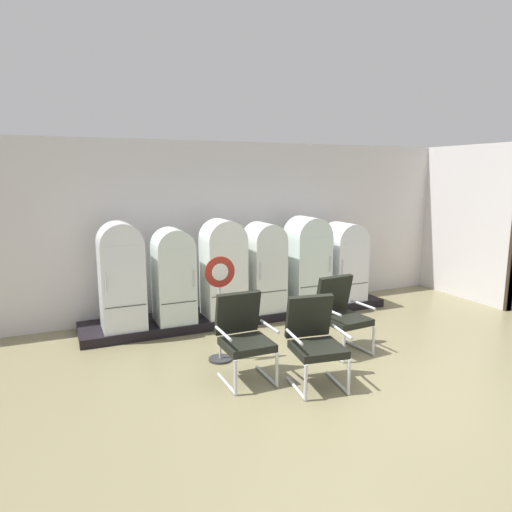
# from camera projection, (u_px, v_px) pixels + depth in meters

# --- Properties ---
(ground) EXTENTS (12.00, 10.00, 0.05)m
(ground) POSITION_uv_depth(u_px,v_px,m) (341.00, 393.00, 5.36)
(ground) COLOR #7E7653
(back_wall) EXTENTS (11.76, 0.12, 3.06)m
(back_wall) POSITION_uv_depth(u_px,v_px,m) (229.00, 227.00, 8.37)
(back_wall) COLOR silver
(back_wall) RESTS_ON ground
(side_wall_right) EXTENTS (0.16, 2.20, 3.06)m
(side_wall_right) POSITION_uv_depth(u_px,v_px,m) (468.00, 223.00, 9.17)
(side_wall_right) COLOR silver
(side_wall_right) RESTS_ON ground
(display_plinth) EXTENTS (5.43, 0.95, 0.14)m
(display_plinth) POSITION_uv_depth(u_px,v_px,m) (243.00, 314.00, 8.06)
(display_plinth) COLOR black
(display_plinth) RESTS_ON ground
(refrigerator_0) EXTENTS (0.64, 0.66, 1.65)m
(refrigerator_0) POSITION_uv_depth(u_px,v_px,m) (121.00, 272.00, 6.97)
(refrigerator_0) COLOR white
(refrigerator_0) RESTS_ON display_plinth
(refrigerator_1) EXTENTS (0.60, 0.63, 1.51)m
(refrigerator_1) POSITION_uv_depth(u_px,v_px,m) (174.00, 273.00, 7.29)
(refrigerator_1) COLOR silver
(refrigerator_1) RESTS_ON display_plinth
(refrigerator_2) EXTENTS (0.66, 0.62, 1.62)m
(refrigerator_2) POSITION_uv_depth(u_px,v_px,m) (223.00, 265.00, 7.61)
(refrigerator_2) COLOR white
(refrigerator_2) RESTS_ON display_plinth
(refrigerator_3) EXTENTS (0.59, 0.70, 1.53)m
(refrigerator_3) POSITION_uv_depth(u_px,v_px,m) (264.00, 264.00, 7.96)
(refrigerator_3) COLOR silver
(refrigerator_3) RESTS_ON display_plinth
(refrigerator_4) EXTENTS (0.68, 0.67, 1.60)m
(refrigerator_4) POSITION_uv_depth(u_px,v_px,m) (307.00, 258.00, 8.29)
(refrigerator_4) COLOR silver
(refrigerator_4) RESTS_ON display_plinth
(refrigerator_5) EXTENTS (0.66, 0.69, 1.46)m
(refrigerator_5) POSITION_uv_depth(u_px,v_px,m) (344.00, 259.00, 8.63)
(refrigerator_5) COLOR white
(refrigerator_5) RESTS_ON display_plinth
(armchair_left) EXTENTS (0.64, 0.69, 1.06)m
(armchair_left) POSITION_uv_depth(u_px,v_px,m) (243.00, 333.00, 5.59)
(armchair_left) COLOR silver
(armchair_left) RESTS_ON ground
(armchair_right) EXTENTS (0.68, 0.73, 1.06)m
(armchair_right) POSITION_uv_depth(u_px,v_px,m) (341.00, 311.00, 6.50)
(armchair_right) COLOR silver
(armchair_right) RESTS_ON ground
(armchair_center) EXTENTS (0.70, 0.76, 1.06)m
(armchair_center) POSITION_uv_depth(u_px,v_px,m) (314.00, 337.00, 5.45)
(armchair_center) COLOR silver
(armchair_center) RESTS_ON ground
(sign_stand) EXTENTS (0.41, 0.32, 1.44)m
(sign_stand) POSITION_uv_depth(u_px,v_px,m) (220.00, 313.00, 6.10)
(sign_stand) COLOR #2D2D30
(sign_stand) RESTS_ON ground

